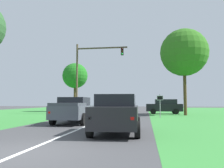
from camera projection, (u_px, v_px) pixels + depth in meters
ground_plane at (100, 121)px, 18.87m from camera, size 120.00×120.00×0.00m
lane_centre_stripe at (37, 146)px, 8.01m from camera, size 0.16×42.17×0.01m
red_suv_near at (117, 113)px, 11.43m from camera, size 2.37×4.81×1.87m
pickup_truck_lead at (75, 110)px, 16.75m from camera, size 2.31×5.49×1.85m
traffic_light at (88, 69)px, 29.68m from camera, size 6.59×0.40×8.95m
keep_moving_sign at (160, 103)px, 22.16m from camera, size 0.60×0.09×2.25m
oak_tree_right at (184, 53)px, 26.88m from camera, size 5.44×5.44×9.92m
crossing_suv_far at (164, 106)px, 29.54m from camera, size 4.47×2.07×1.84m
extra_tree_1 at (75, 76)px, 37.01m from camera, size 3.98×3.98×7.65m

